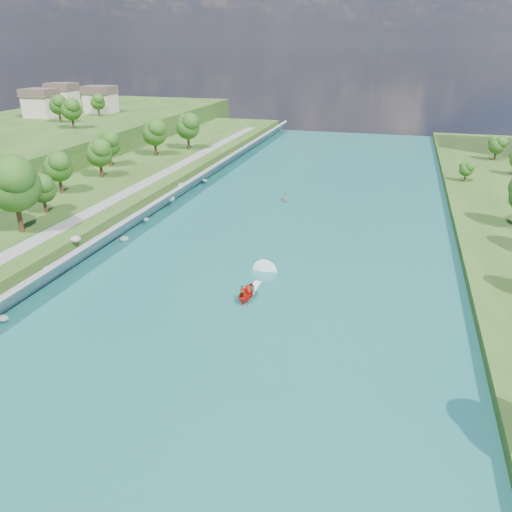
% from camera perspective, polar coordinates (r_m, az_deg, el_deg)
% --- Properties ---
extents(ground, '(260.00, 260.00, 0.00)m').
position_cam_1_polar(ground, '(57.42, -3.66, -8.39)').
color(ground, '#2D5119').
rests_on(ground, ground).
extents(river_water, '(55.00, 240.00, 0.10)m').
position_cam_1_polar(river_water, '(74.38, 1.46, -0.60)').
color(river_water, '#1B6267').
rests_on(river_water, ground).
extents(ridge_west, '(60.00, 120.00, 9.00)m').
position_cam_1_polar(ridge_west, '(174.37, -19.53, 13.46)').
color(ridge_west, '#2D5119').
rests_on(ridge_west, ground).
extents(riprap_bank, '(3.95, 236.00, 4.27)m').
position_cam_1_polar(riprap_bank, '(82.68, -16.34, 2.24)').
color(riprap_bank, slate).
rests_on(riprap_bank, ground).
extents(riverside_path, '(3.00, 200.00, 0.10)m').
position_cam_1_polar(riverside_path, '(86.57, -19.86, 3.95)').
color(riverside_path, gray).
rests_on(riverside_path, berm_west).
extents(ridge_houses, '(29.50, 29.50, 8.40)m').
position_cam_1_polar(ridge_houses, '(180.93, -20.67, 16.46)').
color(ridge_houses, beige).
rests_on(ridge_houses, ridge_west).
extents(trees_ridge, '(17.78, 39.09, 9.29)m').
position_cam_1_polar(trees_ridge, '(161.57, -19.30, 16.05)').
color(trees_ridge, '#1D4913').
rests_on(trees_ridge, ridge_west).
extents(motorboat, '(3.60, 18.81, 2.08)m').
position_cam_1_polar(motorboat, '(64.45, -0.66, -3.82)').
color(motorboat, red).
rests_on(motorboat, river_water).
extents(raft, '(3.06, 3.32, 1.56)m').
position_cam_1_polar(raft, '(103.40, 3.26, 6.51)').
color(raft, gray).
rests_on(raft, river_water).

